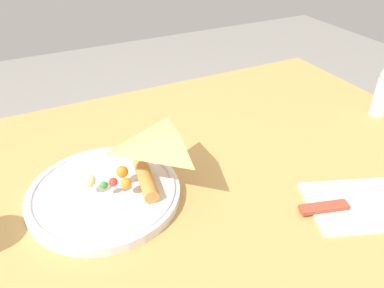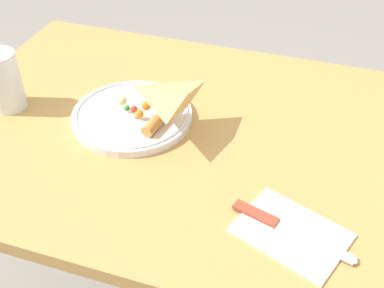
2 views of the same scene
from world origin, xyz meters
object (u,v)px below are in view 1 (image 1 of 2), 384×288
Objects in this scene: dining_table at (188,221)px; butter_knife at (355,203)px; plate_pizza at (107,191)px; salt_shaker at (383,91)px; napkin_folded at (361,205)px.

dining_table is 0.31m from butter_knife.
plate_pizza is 1.20× the size of butter_knife.
salt_shaker is (0.63, 0.01, 0.04)m from plate_pizza.
plate_pizza reaches higher than dining_table.
salt_shaker is at bearing 37.22° from napkin_folded.
butter_knife reaches higher than dining_table.
plate_pizza is (-0.15, -0.00, 0.14)m from dining_table.
napkin_folded is 0.34m from salt_shaker.
plate_pizza is at bearing -179.54° from salt_shaker.
butter_knife is (0.20, -0.20, 0.13)m from dining_table.
butter_knife is 0.35m from salt_shaker.
salt_shaker is at bearing 0.32° from dining_table.
dining_table is at bearing -179.68° from salt_shaker.
salt_shaker reaches higher than dining_table.
dining_table is 4.44× the size of plate_pizza.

